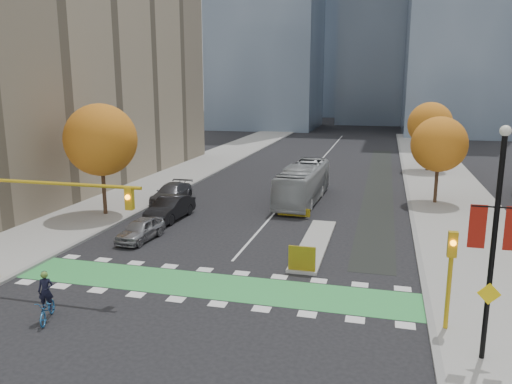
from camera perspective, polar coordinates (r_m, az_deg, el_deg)
The scene contains 22 objects.
ground at distance 23.39m, azimuth -6.45°, elevation -11.96°, with size 300.00×300.00×0.00m, color black.
sidewalk_west at distance 46.19m, azimuth -13.30°, elevation 0.07°, with size 7.00×120.00×0.15m, color gray.
sidewalk_east at distance 41.38m, azimuth 22.03°, elevation -1.92°, with size 7.00×120.00×0.15m, color gray.
curb_west at distance 44.68m, azimuth -9.32°, elevation -0.17°, with size 0.30×120.00×0.16m, color gray.
curb_east at distance 41.04m, azimuth 17.19°, elevation -1.67°, with size 0.30×120.00×0.16m, color gray.
bike_crossing at distance 24.67m, azimuth -5.19°, elevation -10.58°, with size 20.00×3.00×0.01m, color green.
centre_line at distance 61.13m, azimuth 7.02°, elevation 3.16°, with size 0.15×70.00×0.01m, color silver.
bike_lane_paint at distance 50.78m, azimuth 13.92°, elevation 1.04°, with size 2.50×50.00×0.01m, color black.
median_island at distance 30.62m, azimuth 6.71°, elevation -5.87°, with size 1.60×10.00×0.16m, color gray.
hazard_board at distance 25.89m, azimuth 5.27°, elevation -7.58°, with size 1.40×0.12×1.30m, color yellow.
building_west at distance 52.66m, azimuth -23.45°, elevation 14.48°, with size 16.00×44.00×25.00m, color gray.
tree_west at distance 37.73m, azimuth -17.32°, elevation 5.70°, with size 5.20×5.20×8.22m.
tree_east_near at distance 42.34m, azimuth 20.20°, elevation 5.13°, with size 4.40×4.40×7.08m.
tree_east_far at distance 58.22m, azimuth 19.27°, elevation 7.32°, with size 4.80×4.80×7.65m.
traffic_signal_west at distance 25.55m, azimuth -23.96°, elevation -1.32°, with size 8.53×0.56×5.20m.
traffic_signal_east at distance 20.71m, azimuth 21.35°, elevation -7.87°, with size 0.35×0.43×4.10m.
banner_lamppost at distance 18.43m, azimuth 25.59°, elevation -4.56°, with size 1.65×0.36×8.28m.
cyclist at distance 22.66m, azimuth -22.78°, elevation -11.75°, with size 1.27×1.96×2.13m.
bus at distance 41.32m, azimuth 5.41°, elevation 1.02°, with size 2.61×11.17×3.11m, color #999DA0.
parked_car_a at distance 31.95m, azimuth -13.06°, elevation -4.20°, with size 1.62×4.03×1.37m, color gray.
parked_car_b at distance 36.34m, azimuth -9.80°, elevation -1.83°, with size 1.76×5.04×1.66m, color black.
parked_car_c at distance 41.64m, azimuth -9.63°, elevation -0.13°, with size 2.13×5.23×1.52m, color #45454A.
Camera 1 is at (7.80, -19.87, 9.56)m, focal length 35.00 mm.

